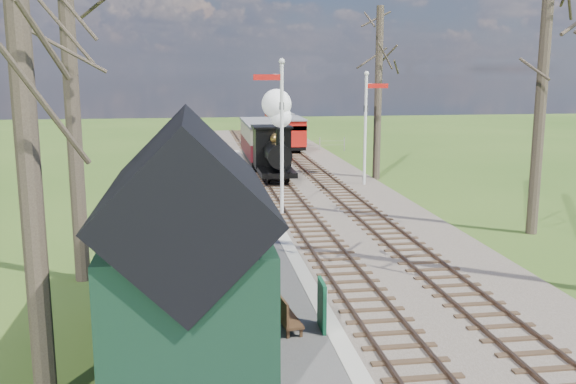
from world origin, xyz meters
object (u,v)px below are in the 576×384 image
object	(u,v)px
station_shed	(188,245)
bench	(283,312)
sign_board	(322,305)
locomotive	(275,142)
red_carriage_a	(289,133)
semaphore_far	(367,120)
red_carriage_b	(279,126)
coach	(262,140)
person	(271,324)
semaphore_near	(280,126)

from	to	relation	value
station_shed	bench	world-z (taller)	station_shed
sign_board	bench	world-z (taller)	sign_board
locomotive	red_carriage_a	size ratio (longest dim) A/B	1.02
station_shed	red_carriage_a	xyz separation A→B (m)	(6.90, 32.05, -0.90)
semaphore_far	red_carriage_b	size ratio (longest dim) A/B	1.25
semaphore_far	coach	bearing A→B (deg)	119.33
bench	red_carriage_b	bearing A→B (deg)	82.51
red_carriage_b	station_shed	bearing A→B (deg)	-100.41
red_carriage_b	bench	world-z (taller)	red_carriage_b
sign_board	person	bearing A→B (deg)	-138.39
locomotive	coach	bearing A→B (deg)	89.89
station_shed	bench	size ratio (longest dim) A/B	4.50
semaphore_far	coach	size ratio (longest dim) A/B	0.77
coach	bench	size ratio (longest dim) A/B	5.33
coach	semaphore_near	bearing A→B (deg)	-93.19
semaphore_near	red_carriage_b	distance (m)	25.87
station_shed	semaphore_far	bearing A→B (deg)	64.28
station_shed	semaphore_far	world-z (taller)	semaphore_far
semaphore_near	coach	bearing A→B (deg)	86.81
red_carriage_b	person	bearing A→B (deg)	-97.87
station_shed	semaphore_near	world-z (taller)	semaphore_near
semaphore_near	semaphore_far	bearing A→B (deg)	49.40
locomotive	bench	world-z (taller)	locomotive
semaphore_far	bench	distance (m)	19.06
semaphore_near	person	world-z (taller)	semaphore_near
semaphore_near	bench	world-z (taller)	semaphore_near
coach	bench	distance (m)	25.54
coach	red_carriage_a	distance (m)	6.79
station_shed	red_carriage_b	xyz separation A→B (m)	(6.90, 37.55, -0.90)
coach	station_shed	bearing A→B (deg)	-99.46
station_shed	locomotive	world-z (taller)	station_shed
semaphore_far	bench	xyz separation A→B (m)	(-6.67, -17.63, -2.79)
bench	person	distance (m)	1.43
semaphore_far	person	distance (m)	20.40
semaphore_far	bench	size ratio (longest dim) A/B	4.08
locomotive	semaphore_far	bearing A→B (deg)	-21.41
semaphore_near	sign_board	size ratio (longest dim) A/B	5.66
station_shed	semaphore_far	size ratio (longest dim) A/B	1.10
red_carriage_b	sign_board	world-z (taller)	red_carriage_b
locomotive	bench	bearing A→B (deg)	-96.72
red_carriage_b	semaphore_far	bearing A→B (deg)	-84.82
semaphore_far	red_carriage_a	world-z (taller)	semaphore_far
station_shed	locomotive	bearing A→B (deg)	77.74
coach	person	xyz separation A→B (m)	(-2.72, -26.75, -0.73)
coach	person	size ratio (longest dim) A/B	5.81
red_carriage_a	red_carriage_b	bearing A→B (deg)	90.00
station_shed	locomotive	xyz separation A→B (m)	(4.29, 19.72, -0.12)
bench	person	bearing A→B (deg)	-108.02
semaphore_far	sign_board	bearing A→B (deg)	-108.09
station_shed	person	bearing A→B (deg)	-31.44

